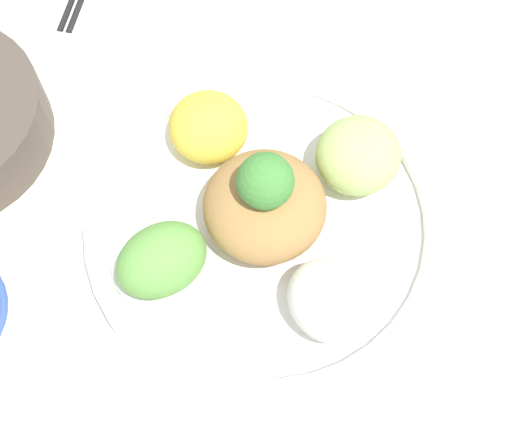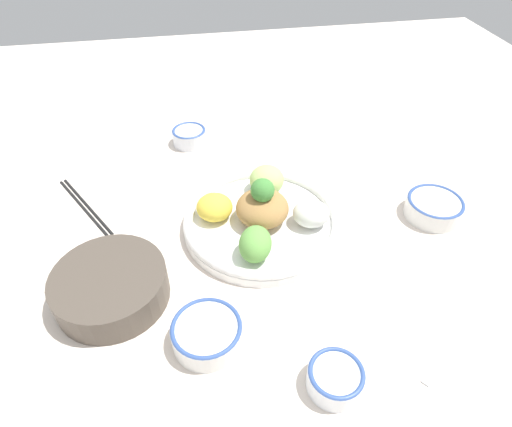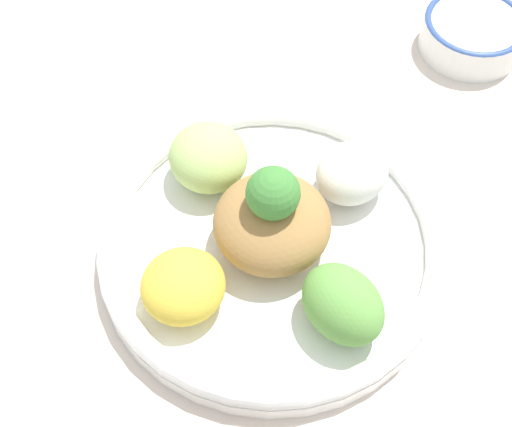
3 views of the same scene
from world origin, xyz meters
name	(u,v)px [view 2 (image 2 of 3)]	position (x,y,z in m)	size (l,w,h in m)	color
ground_plane	(248,231)	(0.00, 0.00, 0.00)	(2.40, 2.40, 0.00)	silver
salad_platter	(262,216)	(-0.01, 0.03, 0.03)	(0.33, 0.33, 0.12)	white
sauce_bowl_red	(207,333)	(0.25, -0.11, 0.02)	(0.12, 0.12, 0.04)	white
rice_bowl_blue	(434,207)	(0.02, 0.40, 0.02)	(0.12, 0.12, 0.04)	white
sauce_bowl_dark	(335,378)	(0.36, 0.07, 0.02)	(0.08, 0.08, 0.04)	white
rice_bowl_plain	(189,136)	(-0.36, -0.10, 0.02)	(0.09, 0.09, 0.04)	white
side_serving_bowl	(110,285)	(0.13, -0.27, 0.03)	(0.20, 0.20, 0.06)	#51473D
chopsticks_pair_near	(85,206)	(-0.14, -0.35, 0.00)	(0.22, 0.14, 0.01)	black
serving_spoon_main	(445,349)	(0.33, 0.27, 0.00)	(0.09, 0.11, 0.01)	silver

